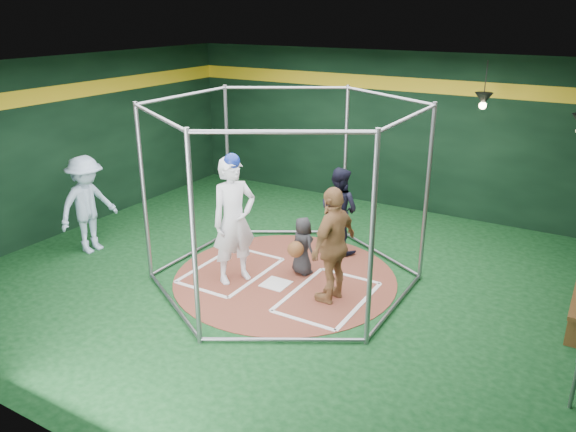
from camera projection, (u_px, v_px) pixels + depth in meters
The scene contains 12 objects.
room_shell at pixel (285, 180), 9.02m from camera, with size 10.10×9.10×3.53m.
clay_disc at pixel (285, 277), 9.62m from camera, with size 3.80×3.80×0.01m, color brown.
home_plate at pixel (276, 284), 9.37m from camera, with size 0.43×0.43×0.01m, color white.
batter_box_left at pixel (231, 270), 9.87m from camera, with size 1.17×1.77×0.01m.
batter_box_right at pixel (328, 296), 8.96m from camera, with size 1.17×1.77×0.01m.
batting_cage at pixel (285, 195), 9.10m from camera, with size 4.05×4.67×3.00m.
pendant_lamp_near at pixel (483, 99), 10.53m from camera, with size 0.34×0.34×0.90m.
batter_figure at pixel (234, 220), 9.17m from camera, with size 0.81×0.92×2.20m.
visitor_leopard at pixel (333, 245), 8.59m from camera, with size 1.09×0.45×1.86m, color tan.
catcher_figure at pixel (302, 246), 9.58m from camera, with size 0.59×0.63×1.02m.
umpire at pixel (339, 210), 10.42m from camera, with size 0.79×0.62×1.63m, color black.
bystander_blue at pixel (88, 205), 10.40m from camera, with size 1.19×0.69×1.85m, color #AAC5E1.
Camera 1 is at (4.44, -7.42, 4.34)m, focal length 35.00 mm.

